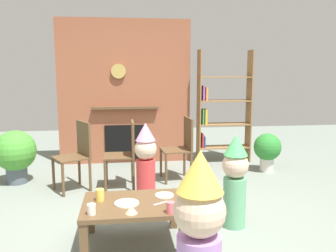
{
  "coord_description": "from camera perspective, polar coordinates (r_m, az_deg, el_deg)",
  "views": [
    {
      "loc": [
        -0.34,
        -3.42,
        1.57
      ],
      "look_at": [
        0.15,
        0.4,
        0.96
      ],
      "focal_mm": 37.79,
      "sensor_mm": 36.0,
      "label": 1
    }
  ],
  "objects": [
    {
      "name": "ground_plane",
      "position": [
        3.77,
        -1.55,
        -15.52
      ],
      "size": [
        12.0,
        12.0,
        0.0
      ],
      "primitive_type": "plane",
      "color": "gray"
    },
    {
      "name": "table_fork",
      "position": [
        3.22,
        -1.24,
        -12.35
      ],
      "size": [
        0.14,
        0.09,
        0.01
      ],
      "primitive_type": "cube",
      "rotation": [
        0.0,
        0.0,
        0.51
      ],
      "color": "silver",
      "rests_on": "coffee_table"
    },
    {
      "name": "brick_fireplace_feature",
      "position": [
        6.03,
        -6.97,
        5.39
      ],
      "size": [
        2.2,
        0.28,
        2.4
      ],
      "color": "#935138",
      "rests_on": "ground_plane"
    },
    {
      "name": "child_with_cone_hat",
      "position": [
        2.19,
        5.06,
        -17.44
      ],
      "size": [
        0.31,
        0.31,
        1.12
      ],
      "rotation": [
        0.0,
        0.0,
        1.88
      ],
      "color": "#B27FCC",
      "rests_on": "ground_plane"
    },
    {
      "name": "child_by_the_chairs",
      "position": [
        4.24,
        -3.62,
        -5.51
      ],
      "size": [
        0.26,
        0.26,
        0.95
      ],
      "rotation": [
        0.0,
        0.0,
        -1.74
      ],
      "color": "#D13838",
      "rests_on": "ground_plane"
    },
    {
      "name": "dining_chair_left",
      "position": [
        4.8,
        -14.4,
        -3.99
      ],
      "size": [
        0.54,
        0.54,
        0.9
      ],
      "rotation": [
        0.0,
        0.0,
        3.65
      ],
      "color": "brown",
      "rests_on": "ground_plane"
    },
    {
      "name": "child_in_pink",
      "position": [
        3.62,
        10.75,
        -8.3
      ],
      "size": [
        0.26,
        0.26,
        0.95
      ],
      "rotation": [
        0.0,
        0.0,
        -2.9
      ],
      "color": "#66B27F",
      "rests_on": "ground_plane"
    },
    {
      "name": "paper_cup_near_right",
      "position": [
        3.0,
        0.44,
        -13.02
      ],
      "size": [
        0.07,
        0.07,
        0.1
      ],
      "primitive_type": "cylinder",
      "color": "#E5666B",
      "rests_on": "coffee_table"
    },
    {
      "name": "paper_cup_near_left",
      "position": [
        3.04,
        -12.26,
        -13.0
      ],
      "size": [
        0.07,
        0.07,
        0.09
      ],
      "primitive_type": "cylinder",
      "color": "silver",
      "rests_on": "coffee_table"
    },
    {
      "name": "dining_chair_right",
      "position": [
        5.06,
        2.27,
        -3.05
      ],
      "size": [
        0.43,
        0.43,
        0.9
      ],
      "rotation": [
        0.0,
        0.0,
        3.23
      ],
      "color": "brown",
      "rests_on": "ground_plane"
    },
    {
      "name": "paper_cup_center",
      "position": [
        3.32,
        -10.92,
        -10.86
      ],
      "size": [
        0.08,
        0.08,
        0.11
      ],
      "primitive_type": "cylinder",
      "color": "#F2CC4C",
      "rests_on": "coffee_table"
    },
    {
      "name": "bookshelf",
      "position": [
        6.08,
        8.51,
        2.53
      ],
      "size": [
        0.9,
        0.28,
        1.9
      ],
      "color": "olive",
      "rests_on": "ground_plane"
    },
    {
      "name": "paper_plate_rear",
      "position": [
        3.4,
        -0.59,
        -11.11
      ],
      "size": [
        0.18,
        0.18,
        0.01
      ],
      "primitive_type": "cylinder",
      "color": "white",
      "rests_on": "coffee_table"
    },
    {
      "name": "birthday_cake_slice",
      "position": [
        3.02,
        -5.92,
        -13.24
      ],
      "size": [
        0.1,
        0.1,
        0.06
      ],
      "primitive_type": "cone",
      "color": "#EAC68C",
      "rests_on": "coffee_table"
    },
    {
      "name": "coffee_table",
      "position": [
        3.28,
        -5.62,
        -13.23
      ],
      "size": [
        0.9,
        0.67,
        0.39
      ],
      "color": "brown",
      "rests_on": "ground_plane"
    },
    {
      "name": "potted_plant_tall",
      "position": [
        5.71,
        15.73,
        -3.57
      ],
      "size": [
        0.42,
        0.42,
        0.6
      ],
      "color": "beige",
      "rests_on": "ground_plane"
    },
    {
      "name": "paper_plate_front",
      "position": [
        3.23,
        -6.68,
        -12.26
      ],
      "size": [
        0.22,
        0.22,
        0.01
      ],
      "primitive_type": "cylinder",
      "color": "white",
      "rests_on": "coffee_table"
    },
    {
      "name": "potted_plant_short",
      "position": [
        5.35,
        -23.39,
        -4.0
      ],
      "size": [
        0.57,
        0.57,
        0.74
      ],
      "color": "#4C5660",
      "rests_on": "ground_plane"
    },
    {
      "name": "dining_chair_middle",
      "position": [
        4.74,
        -6.79,
        -3.93
      ],
      "size": [
        0.4,
        0.4,
        0.9
      ],
      "rotation": [
        0.0,
        0.0,
        3.15
      ],
      "color": "brown",
      "rests_on": "ground_plane"
    }
  ]
}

